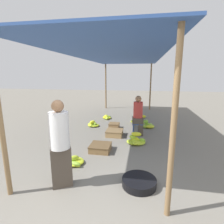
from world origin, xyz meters
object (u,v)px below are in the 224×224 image
Objects in this scene: vendor_foreground at (60,143)px; crate_far at (100,148)px; banana_pile_left_1 at (93,124)px; banana_pile_right_2 at (136,141)px; banana_pile_right_0 at (139,116)px; basin_black at (139,182)px; stool at (138,125)px; banana_pile_right_3 at (148,125)px; crate_near at (114,133)px; banana_pile_left_0 at (73,161)px; banana_pile_left_2 at (107,117)px; banana_pile_right_1 at (137,121)px; vendor_seated at (138,115)px; crate_mid at (114,126)px.

vendor_foreground reaches higher than crate_far.
banana_pile_left_1 is 2.26m from banana_pile_right_2.
banana_pile_right_0 is (1.75, 1.72, -0.02)m from banana_pile_left_1.
banana_pile_right_0 is at bearing 91.31° from basin_black.
stool is 0.77× the size of crate_far.
banana_pile_left_1 is at bearing 139.76° from banana_pile_right_2.
banana_pile_right_3 reaches higher than crate_near.
banana_pile_left_0 is (-1.36, -2.25, -0.27)m from stool.
banana_pile_left_2 is 1.09× the size of crate_near.
banana_pile_right_0 is (0.01, 2.39, -0.27)m from stool.
banana_pile_left_0 is 2.10m from crate_near.
banana_pile_right_1 is 1.14× the size of banana_pile_right_2.
banana_pile_right_3 is at bearing 67.11° from stool.
vendor_foreground is at bearing -82.46° from banana_pile_left_1.
banana_pile_right_2 is 1.13m from crate_far.
stool is at bearing 92.64° from basin_black.
crate_mid is (-0.90, 0.57, -0.59)m from vendor_seated.
banana_pile_left_1 is 0.87× the size of banana_pile_right_0.
banana_pile_right_1 is 1.74m from crate_near.
vendor_foreground is 2.93× the size of crate_near.
vendor_seated is (0.02, -0.00, 0.35)m from stool.
banana_pile_right_3 is 1.29m from crate_mid.
banana_pile_right_1 is 1.21× the size of crate_far.
vendor_foreground reaches higher than banana_pile_right_1.
crate_mid is 0.71× the size of crate_far.
crate_near is at bearing -80.06° from crate_mid.
vendor_foreground reaches higher than stool.
vendor_seated reaches higher than stool.
vendor_seated reaches higher than banana_pile_right_3.
banana_pile_left_0 is 0.90m from crate_far.
banana_pile_right_3 is (0.36, -1.51, 0.02)m from banana_pile_right_0.
banana_pile_right_3 is at bearing 44.99° from crate_near.
banana_pile_right_1 is (-0.07, 1.37, -0.24)m from stool.
banana_pile_right_0 is at bearing 44.66° from banana_pile_left_1.
banana_pile_right_1 is (-0.20, 4.15, 0.02)m from basin_black.
basin_black is 3.50m from crate_mid.
banana_pile_left_2 is 1.10× the size of crate_far.
banana_pile_right_2 is at bearing 36.17° from crate_far.
vendor_foreground reaches higher than crate_mid.
banana_pile_left_1 is at bearing 97.54° from vendor_foreground.
banana_pile_right_3 is 1.35× the size of crate_mid.
banana_pile_left_1 is 1.34m from crate_near.
banana_pile_right_1 is at bearing -22.06° from banana_pile_left_2.
banana_pile_right_0 is at bearing 85.64° from banana_pile_right_1.
vendor_seated reaches higher than crate_near.
vendor_foreground is 4.11× the size of crate_mid.
vendor_seated reaches higher than banana_pile_right_0.
banana_pile_left_1 is 0.84× the size of banana_pile_left_2.
stool is (1.25, 3.01, -0.49)m from vendor_foreground.
banana_pile_left_1 is at bearing 173.21° from crate_mid.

